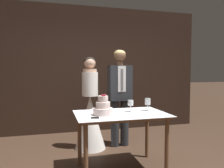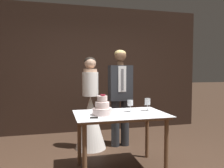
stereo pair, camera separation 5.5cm
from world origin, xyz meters
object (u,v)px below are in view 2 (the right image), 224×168
at_px(cake_knife, 101,118).
at_px(wine_glass_middle, 130,103).
at_px(bride, 90,115).
at_px(wine_glass_near, 147,102).
at_px(groom, 120,92).
at_px(cake_table, 120,121).
at_px(tiered_cake, 102,108).

distance_m(cake_knife, wine_glass_middle, 0.60).
bearing_deg(bride, wine_glass_middle, -62.34).
xyz_separation_m(wine_glass_near, groom, (-0.17, 0.83, 0.07)).
height_order(wine_glass_near, wine_glass_middle, wine_glass_near).
xyz_separation_m(cake_knife, wine_glass_middle, (0.49, 0.34, 0.11)).
distance_m(bride, groom, 0.67).
bearing_deg(wine_glass_near, cake_table, -167.07).
xyz_separation_m(tiered_cake, wine_glass_middle, (0.43, 0.13, 0.03)).
xyz_separation_m(bride, groom, (0.55, -0.00, 0.39)).
bearing_deg(cake_table, cake_knife, -141.89).
height_order(cake_table, cake_knife, cake_knife).
bearing_deg(cake_knife, groom, 74.05).
xyz_separation_m(cake_knife, bride, (0.04, 1.18, -0.21)).
height_order(wine_glass_near, groom, groom).
xyz_separation_m(cake_table, wine_glass_near, (0.44, 0.10, 0.22)).
height_order(wine_glass_middle, groom, groom).
relative_size(cake_table, bride, 0.77).
relative_size(cake_table, wine_glass_near, 6.89).
distance_m(cake_table, bride, 0.98).
bearing_deg(groom, cake_knife, -116.46).
bearing_deg(cake_table, wine_glass_middle, 27.38).
bearing_deg(wine_glass_near, tiered_cake, -168.77).
xyz_separation_m(cake_table, bride, (-0.27, 0.94, -0.10)).
bearing_deg(tiered_cake, bride, 90.70).
relative_size(cake_knife, groom, 0.26).
bearing_deg(cake_knife, wine_glass_near, 35.26).
distance_m(tiered_cake, wine_glass_middle, 0.45).
bearing_deg(wine_glass_near, groom, 101.48).
bearing_deg(wine_glass_middle, bride, 117.66).
relative_size(cake_table, cake_knife, 2.75).
relative_size(wine_glass_near, bride, 0.11).
bearing_deg(tiered_cake, wine_glass_near, 11.23).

